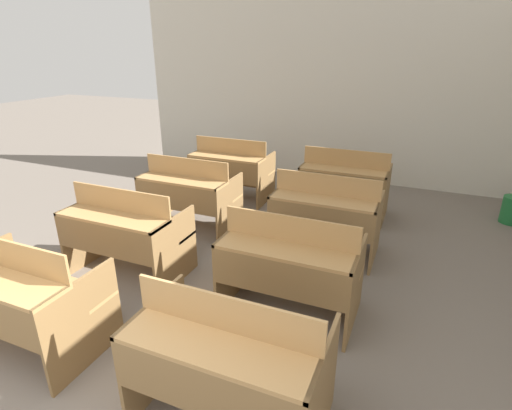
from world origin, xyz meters
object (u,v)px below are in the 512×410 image
(bench_front_left, at_px, (21,294))
(bench_front_right, at_px, (228,360))
(bench_back_left, at_px, (231,168))
(bench_third_left, at_px, (189,193))
(bench_third_right, at_px, (325,214))
(bench_back_right, at_px, (344,182))
(bench_second_left, at_px, (125,232))
(bench_second_right, at_px, (290,265))

(bench_front_left, height_order, bench_front_right, same)
(bench_back_left, bearing_deg, bench_third_left, -90.36)
(bench_third_right, xyz_separation_m, bench_back_right, (-0.03, 1.22, 0.00))
(bench_third_left, height_order, bench_back_right, same)
(bench_second_left, bearing_deg, bench_third_right, 35.17)
(bench_second_right, bearing_deg, bench_back_right, 90.37)
(bench_second_left, distance_m, bench_third_right, 2.19)
(bench_front_right, height_order, bench_second_right, same)
(bench_back_left, bearing_deg, bench_second_right, -54.13)
(bench_front_right, height_order, bench_second_left, same)
(bench_second_left, xyz_separation_m, bench_back_left, (-0.01, 2.49, 0.00))
(bench_second_right, relative_size, bench_third_right, 1.00)
(bench_front_right, relative_size, bench_back_left, 1.00)
(bench_front_left, relative_size, bench_third_right, 1.00)
(bench_second_left, bearing_deg, bench_third_left, 90.67)
(bench_front_left, distance_m, bench_back_left, 3.70)
(bench_second_right, xyz_separation_m, bench_third_left, (-1.80, 1.24, 0.00))
(bench_third_right, bearing_deg, bench_back_left, 145.83)
(bench_second_right, xyz_separation_m, bench_third_right, (0.01, 1.25, 0.00))
(bench_back_right, bearing_deg, bench_front_left, -115.45)
(bench_back_right, bearing_deg, bench_second_right, -89.63)
(bench_front_right, distance_m, bench_second_right, 1.23)
(bench_front_left, bearing_deg, bench_second_left, 90.24)
(bench_third_right, distance_m, bench_back_right, 1.22)
(bench_front_left, height_order, bench_third_right, same)
(bench_front_left, distance_m, bench_second_left, 1.22)
(bench_second_left, bearing_deg, bench_front_left, -89.76)
(bench_front_left, xyz_separation_m, bench_front_right, (1.79, 0.00, 0.00))
(bench_front_right, xyz_separation_m, bench_second_right, (-0.01, 1.23, 0.00))
(bench_third_left, bearing_deg, bench_second_left, -89.33)
(bench_second_right, height_order, bench_back_right, same)
(bench_second_left, bearing_deg, bench_back_left, 90.16)
(bench_front_right, xyz_separation_m, bench_back_right, (-0.03, 3.69, 0.00))
(bench_back_right, bearing_deg, bench_third_right, -88.66)
(bench_front_right, relative_size, bench_third_right, 1.00)
(bench_second_left, bearing_deg, bench_second_right, 0.43)
(bench_second_right, distance_m, bench_third_left, 2.18)
(bench_third_left, relative_size, bench_back_left, 1.00)
(bench_front_left, relative_size, bench_back_right, 1.00)
(bench_front_left, xyz_separation_m, bench_third_right, (1.79, 2.48, 0.00))
(bench_second_right, bearing_deg, bench_back_left, 125.87)
(bench_back_left, bearing_deg, bench_second_left, -89.84)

